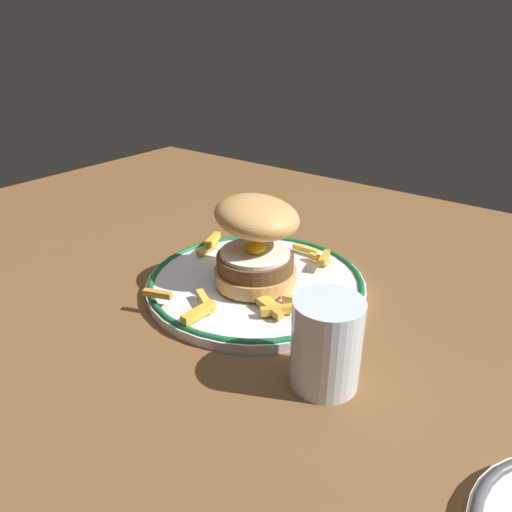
# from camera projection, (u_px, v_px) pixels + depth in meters

# --- Properties ---
(ground_plane) EXTENTS (1.33, 1.02, 0.04)m
(ground_plane) POSITION_uv_depth(u_px,v_px,m) (241.00, 299.00, 0.62)
(ground_plane) COLOR brown
(dinner_plate) EXTENTS (0.28, 0.28, 0.02)m
(dinner_plate) POSITION_uv_depth(u_px,v_px,m) (256.00, 282.00, 0.61)
(dinner_plate) COLOR silver
(dinner_plate) RESTS_ON ground_plane
(burger) EXTENTS (0.14, 0.14, 0.11)m
(burger) POSITION_uv_depth(u_px,v_px,m) (257.00, 239.00, 0.58)
(burger) COLOR tan
(burger) RESTS_ON dinner_plate
(fries_pile) EXTENTS (0.25, 0.24, 0.02)m
(fries_pile) POSITION_uv_depth(u_px,v_px,m) (256.00, 284.00, 0.57)
(fries_pile) COLOR gold
(fries_pile) RESTS_ON dinner_plate
(water_glass) EXTENTS (0.07, 0.07, 0.09)m
(water_glass) POSITION_uv_depth(u_px,v_px,m) (326.00, 347.00, 0.43)
(water_glass) COLOR silver
(water_glass) RESTS_ON ground_plane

